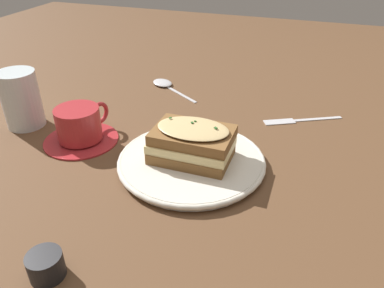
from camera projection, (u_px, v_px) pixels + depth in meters
ground_plane at (202, 167)px, 0.67m from camera, size 2.40×2.40×0.00m
dinner_plate at (192, 160)px, 0.68m from camera, size 0.27×0.27×0.02m
sandwich at (192, 142)px, 0.66m from camera, size 0.14×0.10×0.06m
teacup_with_saucer at (80, 127)px, 0.74m from camera, size 0.15×0.15×0.07m
water_glass at (21, 99)px, 0.78m from camera, size 0.08×0.08×0.12m
fork at (294, 120)px, 0.82m from camera, size 0.17×0.10×0.00m
spoon at (164, 84)px, 0.99m from camera, size 0.16×0.12×0.01m
condiment_pot at (46, 265)px, 0.46m from camera, size 0.04×0.04×0.03m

